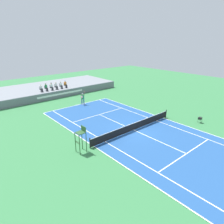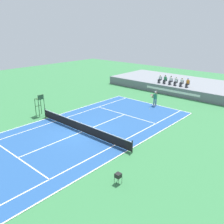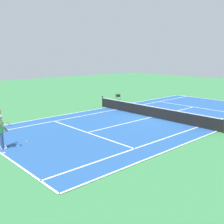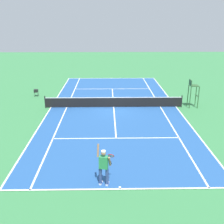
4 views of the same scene
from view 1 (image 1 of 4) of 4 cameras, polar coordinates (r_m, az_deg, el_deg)
name	(u,v)px [view 1 (image 1 of 4)]	position (r m, az deg, el deg)	size (l,w,h in m)	color
ground_plane	(134,130)	(22.65, 6.26, -5.20)	(80.00, 80.00, 0.00)	#387F47
court	(134,130)	(22.65, 6.26, -5.17)	(11.08, 23.88, 0.03)	#235193
net	(134,126)	(22.43, 6.31, -3.99)	(11.98, 0.10, 1.07)	black
barrier_wall	(61,94)	(35.73, -14.29, 4.96)	(24.00, 0.25, 1.27)	slate
bleacher_platform	(49,89)	(40.00, -17.47, 6.25)	(24.00, 9.42, 1.27)	gray
spectator_seated_0	(41,88)	(35.43, -19.48, 6.37)	(0.44, 0.60, 1.27)	#474C56
spectator_seated_1	(46,87)	(35.75, -18.15, 6.64)	(0.44, 0.60, 1.27)	#474C56
spectator_seated_2	(52,87)	(36.10, -16.78, 6.92)	(0.44, 0.60, 1.27)	#474C56
spectator_seated_3	(56,86)	(36.44, -15.57, 7.15)	(0.44, 0.60, 1.27)	#474C56
spectator_seated_4	(61,85)	(36.83, -14.28, 7.40)	(0.44, 0.60, 1.27)	#474C56
spectator_seated_5	(66,84)	(37.22, -13.04, 7.64)	(0.44, 0.60, 1.27)	#474C56
tennis_player	(83,98)	(31.13, -8.31, 3.83)	(0.83, 0.61, 2.08)	navy
tennis_ball	(89,106)	(30.36, -6.43, 1.59)	(0.07, 0.07, 0.07)	#D1E533
umpire_chair	(81,136)	(18.04, -8.74, -6.80)	(0.77, 0.77, 2.44)	#2D562D
ball_hopper	(200,118)	(26.52, 23.73, -1.64)	(0.36, 0.36, 0.70)	black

